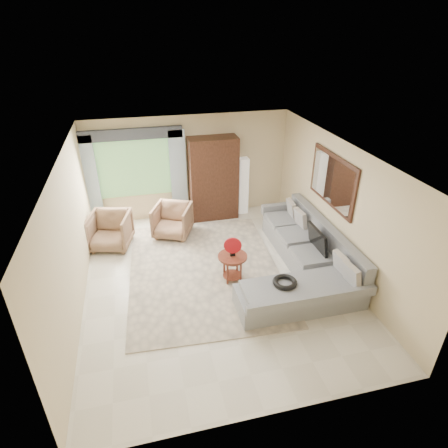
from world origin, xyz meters
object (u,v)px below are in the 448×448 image
object	(u,v)px
armchair_left	(110,231)
potted_plant	(109,221)
armchair_right	(172,221)
sectional_sofa	(304,261)
armoire	(213,179)
floor_lamp	(243,186)
coffee_table	(232,267)
tv_screen	(318,239)

from	to	relation	value
armchair_left	potted_plant	xyz separation A→B (m)	(-0.06, 0.75, -0.14)
armchair_left	armchair_right	xyz separation A→B (m)	(1.42, 0.19, -0.02)
sectional_sofa	armoire	world-z (taller)	armoire
armchair_right	potted_plant	distance (m)	1.58
potted_plant	sectional_sofa	bearing A→B (deg)	-35.13
potted_plant	floor_lamp	size ratio (longest dim) A/B	0.35
coffee_table	armoire	world-z (taller)	armoire
sectional_sofa	coffee_table	size ratio (longest dim) A/B	6.06
armchair_right	armoire	size ratio (longest dim) A/B	0.40
armoire	floor_lamp	bearing A→B (deg)	4.29
sectional_sofa	coffee_table	xyz separation A→B (m)	(-1.47, 0.11, 0.02)
sectional_sofa	floor_lamp	world-z (taller)	floor_lamp
sectional_sofa	floor_lamp	bearing A→B (deg)	98.33
sectional_sofa	potted_plant	world-z (taller)	sectional_sofa
potted_plant	armoire	bearing A→B (deg)	3.88
sectional_sofa	potted_plant	distance (m)	4.72
armoire	tv_screen	bearing A→B (deg)	-62.18
sectional_sofa	coffee_table	bearing A→B (deg)	175.88
armoire	potted_plant	bearing A→B (deg)	-176.12
tv_screen	floor_lamp	xyz separation A→B (m)	(-0.70, 2.90, 0.03)
potted_plant	armchair_right	bearing A→B (deg)	-20.61
armchair_right	tv_screen	bearing A→B (deg)	-15.03
coffee_table	potted_plant	bearing A→B (deg)	132.55
floor_lamp	coffee_table	bearing A→B (deg)	-109.90
coffee_table	armchair_right	xyz separation A→B (m)	(-0.93, 2.06, 0.08)
armchair_left	armoire	distance (m)	2.81
coffee_table	potted_plant	size ratio (longest dim) A/B	1.10
potted_plant	armoire	world-z (taller)	armoire
armchair_right	armoire	world-z (taller)	armoire
armchair_right	sectional_sofa	bearing A→B (deg)	-18.75
sectional_sofa	armoire	size ratio (longest dim) A/B	1.65
coffee_table	armoire	distance (m)	2.90
armoire	floor_lamp	xyz separation A→B (m)	(0.80, 0.06, -0.30)
potted_plant	armoire	size ratio (longest dim) A/B	0.25
coffee_table	armchair_left	size ratio (longest dim) A/B	0.64
tv_screen	armchair_right	size ratio (longest dim) A/B	0.88
armchair_right	potted_plant	world-z (taller)	armchair_right
floor_lamp	tv_screen	bearing A→B (deg)	-76.44
sectional_sofa	armchair_right	xyz separation A→B (m)	(-2.39, 2.17, 0.10)
coffee_table	armchair_left	xyz separation A→B (m)	(-2.34, 1.86, 0.10)
coffee_table	floor_lamp	xyz separation A→B (m)	(1.03, 2.85, 0.45)
sectional_sofa	armchair_right	size ratio (longest dim) A/B	4.10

